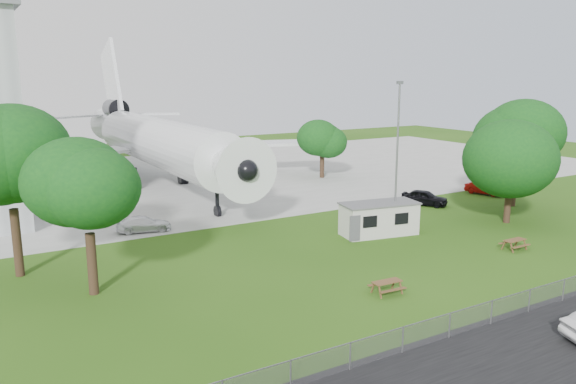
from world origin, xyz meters
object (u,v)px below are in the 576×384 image
site_cabin (379,218)px  picnic_west (387,293)px  airliner (156,140)px  picnic_east (514,249)px

site_cabin → picnic_west: site_cabin is taller
airliner → picnic_west: airliner is taller
picnic_east → airliner: bearing=110.7°
site_cabin → picnic_west: size_ratio=3.86×
airliner → picnic_west: size_ratio=26.52×
picnic_west → picnic_east: size_ratio=1.00×
picnic_west → picnic_east: 13.74m
picnic_west → airliner: bearing=95.2°
airliner → site_cabin: airliner is taller
picnic_west → picnic_east: (13.63, 1.77, 0.00)m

